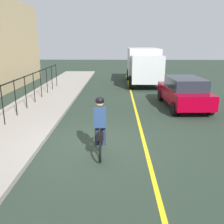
% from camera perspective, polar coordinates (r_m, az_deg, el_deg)
% --- Properties ---
extents(ground_plane, '(80.00, 80.00, 0.00)m').
position_cam_1_polar(ground_plane, '(8.49, -3.43, -7.51)').
color(ground_plane, '#253328').
extents(lane_line_centre, '(36.00, 0.12, 0.01)m').
position_cam_1_polar(lane_line_centre, '(8.51, 7.47, -7.54)').
color(lane_line_centre, yellow).
rests_on(lane_line_centre, ground).
extents(cyclist_lead, '(1.71, 0.38, 1.83)m').
position_cam_1_polar(cyclist_lead, '(7.46, -2.72, -3.33)').
color(cyclist_lead, black).
rests_on(cyclist_lead, ground).
extents(patrol_sedan, '(4.48, 2.09, 1.58)m').
position_cam_1_polar(patrol_sedan, '(13.54, 15.97, 4.41)').
color(patrol_sedan, maroon).
rests_on(patrol_sedan, ground).
extents(box_truck_background, '(6.72, 2.57, 2.78)m').
position_cam_1_polar(box_truck_background, '(20.79, 7.19, 10.69)').
color(box_truck_background, '#BBBFC1').
rests_on(box_truck_background, ground).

